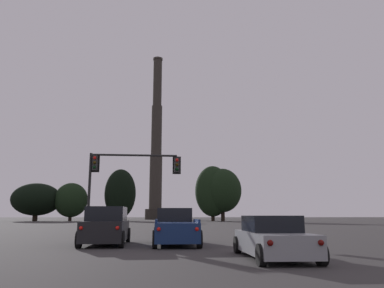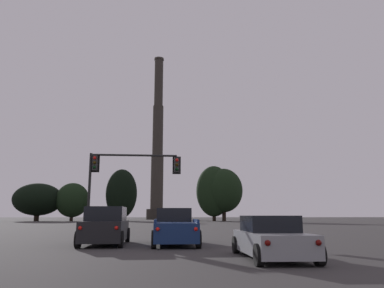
% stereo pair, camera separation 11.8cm
% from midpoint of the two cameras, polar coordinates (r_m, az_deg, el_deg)
% --- Properties ---
extents(suv_left_lane_front, '(2.12, 4.91, 1.86)m').
position_cam_midpoint_polar(suv_left_lane_front, '(19.63, -12.81, -12.13)').
color(suv_left_lane_front, black).
rests_on(suv_left_lane_front, ground_plane).
extents(pickup_truck_center_lane_front, '(2.25, 5.53, 1.82)m').
position_cam_midpoint_polar(pickup_truck_center_lane_front, '(19.49, -2.52, -12.67)').
color(pickup_truck_center_lane_front, navy).
rests_on(pickup_truck_center_lane_front, ground_plane).
extents(sedan_right_lane_second, '(2.14, 4.76, 1.43)m').
position_cam_midpoint_polar(sedan_right_lane_second, '(13.39, 12.16, -13.87)').
color(sedan_right_lane_second, gray).
rests_on(sedan_right_lane_second, ground_plane).
extents(traffic_light_overhead_left, '(6.41, 0.50, 5.65)m').
position_cam_midpoint_polar(traffic_light_overhead_left, '(26.22, -10.53, -4.24)').
color(traffic_light_overhead_left, black).
rests_on(traffic_light_overhead_left, ground_plane).
extents(smokestack, '(7.13, 7.13, 60.06)m').
position_cam_midpoint_polar(smokestack, '(135.76, -5.26, -1.43)').
color(smokestack, '#2B2722').
rests_on(smokestack, ground_plane).
extents(treeline_center_left, '(8.93, 8.04, 13.85)m').
position_cam_midpoint_polar(treeline_center_left, '(95.43, 3.39, -7.18)').
color(treeline_center_left, black).
rests_on(treeline_center_left, ground_plane).
extents(treeline_far_right, '(8.25, 7.43, 13.69)m').
position_cam_midpoint_polar(treeline_far_right, '(102.41, -10.67, -7.44)').
color(treeline_far_right, black).
rests_on(treeline_far_right, ground_plane).
extents(treeline_left_mid, '(8.49, 7.64, 9.79)m').
position_cam_midpoint_polar(treeline_left_mid, '(102.89, -17.74, -8.14)').
color(treeline_left_mid, black).
rests_on(treeline_left_mid, ground_plane).
extents(treeline_far_left, '(9.50, 8.55, 13.09)m').
position_cam_midpoint_polar(treeline_far_left, '(94.90, 4.89, -7.06)').
color(treeline_far_left, black).
rests_on(treeline_far_left, ground_plane).
extents(treeline_right_mid, '(12.48, 11.23, 9.69)m').
position_cam_midpoint_polar(treeline_right_mid, '(105.56, -22.41, -7.81)').
color(treeline_right_mid, black).
rests_on(treeline_right_mid, ground_plane).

